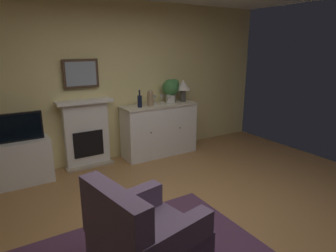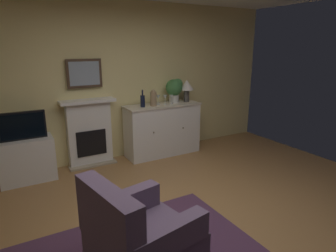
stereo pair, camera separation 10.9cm
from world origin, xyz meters
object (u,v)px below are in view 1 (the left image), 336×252
object	(u,v)px
vase_decorative	(150,98)
potted_plant_small	(171,88)
tv_cabinet	(23,162)
wine_glass_right	(168,97)
tv_set	(19,127)
framed_picture	(81,74)
table_lamp	(183,86)
fireplace_unit	(86,133)
armchair	(143,238)
wine_glass_center	(162,97)
wine_glass_left	(155,98)
sideboard_cabinet	(159,129)
wine_bottle	(140,101)

from	to	relation	value
vase_decorative	potted_plant_small	size ratio (longest dim) A/B	0.65
tv_cabinet	wine_glass_right	bearing A→B (deg)	-1.70
tv_set	framed_picture	bearing A→B (deg)	13.31
table_lamp	vase_decorative	world-z (taller)	table_lamp
table_lamp	wine_glass_right	distance (m)	0.39
framed_picture	tv_set	size ratio (longest dim) A/B	0.89
vase_decorative	tv_cabinet	world-z (taller)	vase_decorative
table_lamp	tv_cabinet	bearing A→B (deg)	179.69
fireplace_unit	vase_decorative	size ratio (longest dim) A/B	3.91
table_lamp	armchair	xyz separation A→B (m)	(-2.10, -2.51, -0.82)
wine_glass_center	tv_cabinet	bearing A→B (deg)	179.02
framed_picture	table_lamp	distance (m)	1.81
framed_picture	wine_glass_center	world-z (taller)	framed_picture
wine_glass_left	potted_plant_small	xyz separation A→B (m)	(0.34, 0.02, 0.13)
sideboard_cabinet	wine_bottle	xyz separation A→B (m)	(-0.40, -0.05, 0.57)
sideboard_cabinet	wine_bottle	bearing A→B (deg)	-173.08
fireplace_unit	sideboard_cabinet	size ratio (longest dim) A/B	0.80
wine_glass_right	potted_plant_small	size ratio (longest dim) A/B	0.38
table_lamp	vase_decorative	size ratio (longest dim) A/B	1.42
fireplace_unit	vase_decorative	distance (m)	1.21
wine_glass_center	potted_plant_small	world-z (taller)	potted_plant_small
table_lamp	potted_plant_small	xyz separation A→B (m)	(-0.23, 0.05, -0.02)
wine_bottle	wine_glass_center	world-z (taller)	wine_bottle
table_lamp	tv_set	distance (m)	2.78
tv_cabinet	tv_set	xyz separation A→B (m)	(-0.00, -0.02, 0.52)
sideboard_cabinet	table_lamp	size ratio (longest dim) A/B	3.42
table_lamp	vase_decorative	xyz separation A→B (m)	(-0.71, -0.05, -0.14)
vase_decorative	sideboard_cabinet	bearing A→B (deg)	14.00
framed_picture	potted_plant_small	xyz separation A→B (m)	(1.54, -0.18, -0.32)
tv_cabinet	armchair	distance (m)	2.61
framed_picture	wine_glass_right	xyz separation A→B (m)	(1.42, -0.28, -0.46)
tv_set	armchair	size ratio (longest dim) A/B	0.66
table_lamp	wine_glass_left	size ratio (longest dim) A/B	2.42
potted_plant_small	wine_bottle	bearing A→B (deg)	-172.10
fireplace_unit	wine_glass_center	distance (m)	1.42
wine_glass_left	tv_cabinet	bearing A→B (deg)	-179.66
wine_glass_center	tv_cabinet	distance (m)	2.40
tv_cabinet	armchair	bearing A→B (deg)	-75.65
table_lamp	wine_bottle	xyz separation A→B (m)	(-0.91, -0.05, -0.17)
wine_glass_center	wine_bottle	bearing A→B (deg)	-176.81
wine_glass_left	tv_cabinet	world-z (taller)	wine_glass_left
wine_bottle	potted_plant_small	world-z (taller)	potted_plant_small
wine_bottle	sideboard_cabinet	bearing A→B (deg)	6.92
vase_decorative	potted_plant_small	world-z (taller)	potted_plant_small
wine_bottle	vase_decorative	size ratio (longest dim) A/B	1.03
wine_glass_right	table_lamp	bearing A→B (deg)	8.98
vase_decorative	fireplace_unit	bearing A→B (deg)	167.99
wine_glass_right	tv_cabinet	xyz separation A→B (m)	(-2.40, 0.07, -0.73)
sideboard_cabinet	tv_cabinet	size ratio (longest dim) A/B	1.82
framed_picture	sideboard_cabinet	size ratio (longest dim) A/B	0.40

